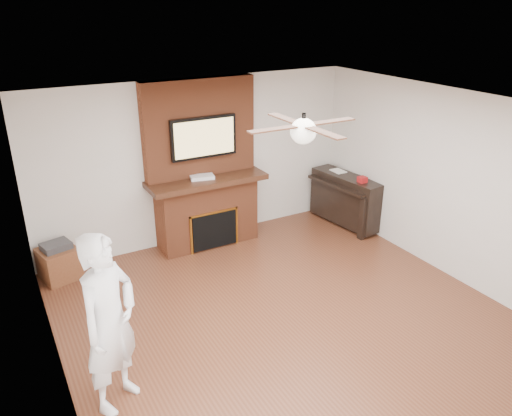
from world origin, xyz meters
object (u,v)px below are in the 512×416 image
person (110,323)px  side_table (59,262)px  piano (346,199)px  fireplace (204,181)px

person → side_table: 2.70m
side_table → piano: (4.49, -0.48, 0.22)m
person → piano: 4.90m
side_table → piano: bearing=-20.5°
piano → side_table: bearing=166.9°
fireplace → side_table: bearing=-178.3°
person → side_table: bearing=55.0°
person → side_table: person is taller
person → piano: (4.39, 2.14, -0.41)m
side_table → person: bearing=-102.2°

